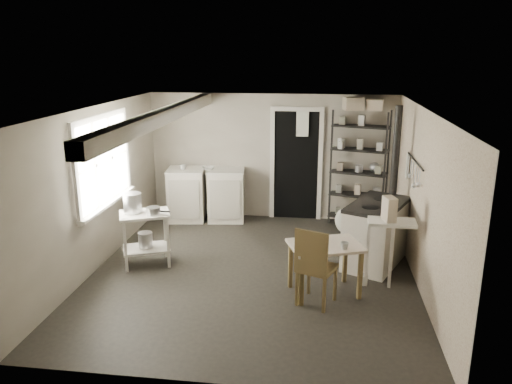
# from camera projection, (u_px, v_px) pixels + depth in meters

# --- Properties ---
(floor) EXTENTS (5.00, 5.00, 0.00)m
(floor) POSITION_uv_depth(u_px,v_px,m) (253.00, 272.00, 7.10)
(floor) COLOR black
(floor) RESTS_ON ground
(ceiling) EXTENTS (5.00, 5.00, 0.00)m
(ceiling) POSITION_uv_depth(u_px,v_px,m) (253.00, 110.00, 6.47)
(ceiling) COLOR silver
(ceiling) RESTS_ON wall_back
(wall_back) EXTENTS (4.50, 0.02, 2.30)m
(wall_back) POSITION_uv_depth(u_px,v_px,m) (272.00, 157.00, 9.17)
(wall_back) COLOR #A49C8C
(wall_back) RESTS_ON ground
(wall_front) EXTENTS (4.50, 0.02, 2.30)m
(wall_front) POSITION_uv_depth(u_px,v_px,m) (214.00, 272.00, 4.41)
(wall_front) COLOR #A49C8C
(wall_front) RESTS_ON ground
(wall_left) EXTENTS (0.02, 5.00, 2.30)m
(wall_left) POSITION_uv_depth(u_px,v_px,m) (96.00, 189.00, 7.07)
(wall_left) COLOR #A49C8C
(wall_left) RESTS_ON ground
(wall_right) EXTENTS (0.02, 5.00, 2.30)m
(wall_right) POSITION_uv_depth(u_px,v_px,m) (424.00, 201.00, 6.50)
(wall_right) COLOR #A49C8C
(wall_right) RESTS_ON ground
(window) EXTENTS (0.12, 1.76, 1.28)m
(window) POSITION_uv_depth(u_px,v_px,m) (102.00, 162.00, 7.17)
(window) COLOR silver
(window) RESTS_ON wall_left
(doorway) EXTENTS (0.96, 0.10, 2.08)m
(doorway) POSITION_uv_depth(u_px,v_px,m) (296.00, 166.00, 9.13)
(doorway) COLOR silver
(doorway) RESTS_ON ground
(ceiling_beam) EXTENTS (0.18, 5.00, 0.18)m
(ceiling_beam) POSITION_uv_depth(u_px,v_px,m) (164.00, 116.00, 6.65)
(ceiling_beam) COLOR silver
(ceiling_beam) RESTS_ON ceiling
(wallpaper_panel) EXTENTS (0.01, 5.00, 2.30)m
(wallpaper_panel) POSITION_uv_depth(u_px,v_px,m) (423.00, 201.00, 6.50)
(wallpaper_panel) COLOR beige
(wallpaper_panel) RESTS_ON wall_right
(utensil_rail) EXTENTS (0.06, 1.20, 0.44)m
(utensil_rail) POSITION_uv_depth(u_px,v_px,m) (414.00, 161.00, 6.97)
(utensil_rail) COLOR silver
(utensil_rail) RESTS_ON wall_right
(prep_table) EXTENTS (0.83, 0.73, 0.79)m
(prep_table) POSITION_uv_depth(u_px,v_px,m) (146.00, 239.00, 7.26)
(prep_table) COLOR silver
(prep_table) RESTS_ON ground
(stockpot) EXTENTS (0.29, 0.29, 0.28)m
(stockpot) POSITION_uv_depth(u_px,v_px,m) (132.00, 203.00, 7.13)
(stockpot) COLOR silver
(stockpot) RESTS_ON prep_table
(saucepan) EXTENTS (0.20, 0.20, 0.11)m
(saucepan) POSITION_uv_depth(u_px,v_px,m) (153.00, 211.00, 7.06)
(saucepan) COLOR silver
(saucepan) RESTS_ON prep_table
(bucket) EXTENTS (0.26, 0.26, 0.22)m
(bucket) POSITION_uv_depth(u_px,v_px,m) (146.00, 240.00, 7.25)
(bucket) COLOR silver
(bucket) RESTS_ON prep_table
(base_cabinets) EXTENTS (1.53, 0.80, 0.96)m
(base_cabinets) POSITION_uv_depth(u_px,v_px,m) (206.00, 195.00, 9.21)
(base_cabinets) COLOR beige
(base_cabinets) RESTS_ON ground
(mixing_bowl) EXTENTS (0.35, 0.35, 0.07)m
(mixing_bowl) POSITION_uv_depth(u_px,v_px,m) (208.00, 170.00, 9.03)
(mixing_bowl) COLOR silver
(mixing_bowl) RESTS_ON base_cabinets
(counter_cup) EXTENTS (0.12, 0.12, 0.09)m
(counter_cup) POSITION_uv_depth(u_px,v_px,m) (183.00, 169.00, 9.04)
(counter_cup) COLOR silver
(counter_cup) RESTS_ON base_cabinets
(shelf_rack) EXTENTS (1.04, 0.62, 2.06)m
(shelf_rack) POSITION_uv_depth(u_px,v_px,m) (359.00, 173.00, 8.84)
(shelf_rack) COLOR black
(shelf_rack) RESTS_ON ground
(shelf_jar) EXTENTS (0.11, 0.12, 0.19)m
(shelf_jar) POSITION_uv_depth(u_px,v_px,m) (341.00, 149.00, 8.75)
(shelf_jar) COLOR silver
(shelf_jar) RESTS_ON shelf_rack
(storage_box_a) EXTENTS (0.37, 0.34, 0.22)m
(storage_box_a) POSITION_uv_depth(u_px,v_px,m) (353.00, 113.00, 8.54)
(storage_box_a) COLOR beige
(storage_box_a) RESTS_ON shelf_rack
(storage_box_b) EXTENTS (0.31, 0.30, 0.18)m
(storage_box_b) POSITION_uv_depth(u_px,v_px,m) (374.00, 114.00, 8.55)
(storage_box_b) COLOR beige
(storage_box_b) RESTS_ON shelf_rack
(stove) EXTENTS (1.08, 1.35, 0.93)m
(stove) POSITION_uv_depth(u_px,v_px,m) (376.00, 235.00, 7.29)
(stove) COLOR beige
(stove) RESTS_ON ground
(stovepipe) EXTENTS (0.12, 0.12, 1.42)m
(stovepipe) POSITION_uv_depth(u_px,v_px,m) (396.00, 152.00, 7.39)
(stovepipe) COLOR black
(stovepipe) RESTS_ON stove
(side_ledge) EXTENTS (0.62, 0.35, 0.94)m
(side_ledge) POSITION_uv_depth(u_px,v_px,m) (389.00, 257.00, 6.53)
(side_ledge) COLOR silver
(side_ledge) RESTS_ON ground
(oats_box) EXTENTS (0.18, 0.24, 0.32)m
(oats_box) POSITION_uv_depth(u_px,v_px,m) (389.00, 215.00, 6.36)
(oats_box) COLOR beige
(oats_box) RESTS_ON side_ledge
(work_table) EXTENTS (1.05, 0.89, 0.68)m
(work_table) POSITION_uv_depth(u_px,v_px,m) (325.00, 266.00, 6.39)
(work_table) COLOR beige
(work_table) RESTS_ON ground
(table_cup) EXTENTS (0.11, 0.11, 0.10)m
(table_cup) POSITION_uv_depth(u_px,v_px,m) (345.00, 240.00, 6.11)
(table_cup) COLOR silver
(table_cup) RESTS_ON work_table
(chair) EXTENTS (0.55, 0.57, 1.02)m
(chair) POSITION_uv_depth(u_px,v_px,m) (317.00, 267.00, 6.10)
(chair) COLOR brown
(chair) RESTS_ON ground
(flour_sack) EXTENTS (0.46, 0.43, 0.45)m
(flour_sack) POSITION_uv_depth(u_px,v_px,m) (346.00, 220.00, 8.57)
(flour_sack) COLOR silver
(flour_sack) RESTS_ON ground
(floor_crock) EXTENTS (0.12, 0.12, 0.14)m
(floor_crock) POSITION_uv_depth(u_px,v_px,m) (364.00, 279.00, 6.70)
(floor_crock) COLOR silver
(floor_crock) RESTS_ON ground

